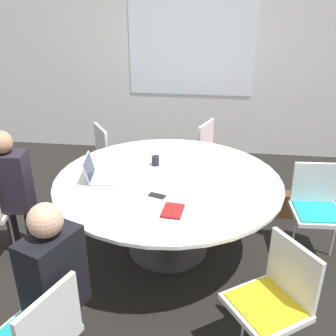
# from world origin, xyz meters

# --- Properties ---
(ground_plane) EXTENTS (16.00, 16.00, 0.00)m
(ground_plane) POSITION_xyz_m (0.00, 0.00, 0.00)
(ground_plane) COLOR black
(wall_back) EXTENTS (8.00, 0.07, 2.70)m
(wall_back) POSITION_xyz_m (0.00, 2.61, 1.35)
(wall_back) COLOR silver
(wall_back) RESTS_ON ground_plane
(conference_table) EXTENTS (2.01, 2.01, 0.76)m
(conference_table) POSITION_xyz_m (0.00, 0.00, 0.64)
(conference_table) COLOR #333333
(conference_table) RESTS_ON ground_plane
(chair_1) EXTENTS (0.55, 0.56, 0.86)m
(chair_1) POSITION_xyz_m (-0.53, -1.57, 0.52)
(chair_1) COLOR silver
(chair_1) RESTS_ON ground_plane
(chair_2) EXTENTS (0.60, 0.60, 0.86)m
(chair_2) POSITION_xyz_m (0.82, -1.08, 0.52)
(chair_2) COLOR silver
(chair_2) RESTS_ON ground_plane
(chair_3) EXTENTS (0.46, 0.45, 0.86)m
(chair_3) POSITION_xyz_m (1.35, 0.15, 0.52)
(chair_3) COLOR silver
(chair_3) RESTS_ON ground_plane
(chair_4) EXTENTS (0.55, 0.56, 0.86)m
(chair_4) POSITION_xyz_m (0.41, 1.29, 0.52)
(chair_4) COLOR silver
(chair_4) RESTS_ON ground_plane
(chair_5) EXTENTS (0.59, 0.60, 0.86)m
(chair_5) POSITION_xyz_m (-0.82, 1.08, 0.52)
(chair_5) COLOR silver
(chair_5) RESTS_ON ground_plane
(person_0) EXTENTS (0.39, 0.30, 1.21)m
(person_0) POSITION_xyz_m (-1.40, -0.20, 0.71)
(person_0) COLOR #231E28
(person_0) RESTS_ON ground_plane
(person_1) EXTENTS (0.34, 0.41, 1.21)m
(person_1) POSITION_xyz_m (-0.52, -1.32, 0.71)
(person_1) COLOR black
(person_1) RESTS_ON ground_plane
(laptop) EXTENTS (0.30, 0.34, 0.21)m
(laptop) POSITION_xyz_m (-0.62, -0.10, 0.81)
(laptop) COLOR #99999E
(laptop) RESTS_ON conference_table
(spiral_notebook) EXTENTS (0.17, 0.22, 0.02)m
(spiral_notebook) POSITION_xyz_m (0.11, -0.57, 0.77)
(spiral_notebook) COLOR maroon
(spiral_notebook) RESTS_ON conference_table
(coffee_cup) EXTENTS (0.08, 0.08, 0.09)m
(coffee_cup) POSITION_xyz_m (-0.16, 0.27, 0.80)
(coffee_cup) COLOR black
(coffee_cup) RESTS_ON conference_table
(cell_phone) EXTENTS (0.15, 0.11, 0.01)m
(cell_phone) POSITION_xyz_m (-0.05, -0.34, 0.76)
(cell_phone) COLOR black
(cell_phone) RESTS_ON conference_table
(handbag) EXTENTS (0.36, 0.16, 0.28)m
(handbag) POSITION_xyz_m (1.26, 0.77, 0.14)
(handbag) COLOR #513319
(handbag) RESTS_ON ground_plane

